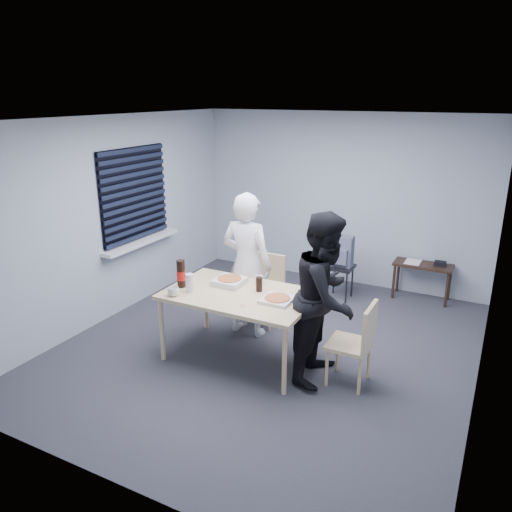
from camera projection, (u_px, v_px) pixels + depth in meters
The scene contains 19 objects.
room at pixel (137, 202), 6.74m from camera, with size 5.00×5.00×5.00m.
dining_table at pixel (240, 298), 5.44m from camera, with size 1.60×1.01×0.78m.
chair_far at pixel (267, 283), 6.43m from camera, with size 0.42×0.42×0.89m.
chair_right at pixel (358, 339), 4.98m from camera, with size 0.42×0.42×0.89m.
person_white at pixel (247, 265), 5.99m from camera, with size 0.65×0.42×1.77m, color white.
person_black at pixel (326, 297), 5.04m from camera, with size 0.86×0.47×1.77m, color black.
side_table at pixel (423, 269), 7.11m from camera, with size 0.81×0.36×0.54m.
stool at pixel (340, 273), 7.16m from camera, with size 0.36×0.36×0.50m.
backpack at pixel (341, 252), 7.05m from camera, with size 0.32×0.23×0.44m.
pizza_box_a at pixel (230, 281), 5.66m from camera, with size 0.32×0.32×0.08m.
pizza_box_b at pixel (277, 299), 5.21m from camera, with size 0.32×0.32×0.04m.
mug_a at pixel (173, 292), 5.34m from camera, with size 0.12×0.12×0.10m, color white.
mug_b at pixel (259, 280), 5.68m from camera, with size 0.10×0.10×0.09m, color white.
cola_glass at pixel (259, 284), 5.45m from camera, with size 0.07×0.07×0.16m, color black.
soda_bottle at pixel (181, 274), 5.55m from camera, with size 0.10×0.10×0.31m.
plastic_cups at pixel (190, 283), 5.43m from camera, with size 0.09×0.09×0.21m, color silver.
rubber_band at pixel (243, 306), 5.09m from camera, with size 0.05×0.05×0.00m, color red.
papers at pixel (413, 262), 7.16m from camera, with size 0.21×0.29×0.00m, color white.
black_box at pixel (440, 264), 6.99m from camera, with size 0.15×0.11×0.07m, color black.
Camera 1 is at (2.27, -4.76, 2.86)m, focal length 35.00 mm.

